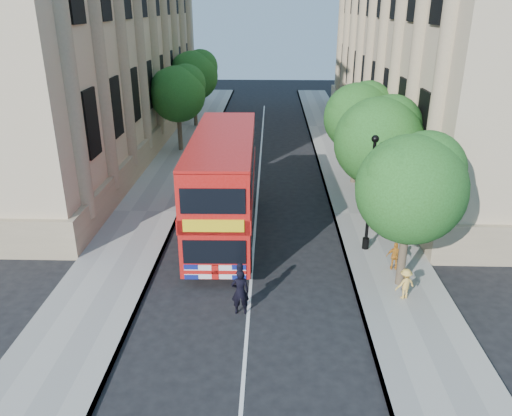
# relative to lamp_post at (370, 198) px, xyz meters

# --- Properties ---
(ground) EXTENTS (120.00, 120.00, 0.00)m
(ground) POSITION_rel_lamp_post_xyz_m (-5.00, -6.00, -2.51)
(ground) COLOR black
(ground) RESTS_ON ground
(pavement_right) EXTENTS (3.50, 80.00, 0.12)m
(pavement_right) POSITION_rel_lamp_post_xyz_m (0.75, 4.00, -2.45)
(pavement_right) COLOR gray
(pavement_right) RESTS_ON ground
(pavement_left) EXTENTS (3.50, 80.00, 0.12)m
(pavement_left) POSITION_rel_lamp_post_xyz_m (-10.75, 4.00, -2.45)
(pavement_left) COLOR gray
(pavement_left) RESTS_ON ground
(building_right) EXTENTS (12.00, 38.00, 18.00)m
(building_right) POSITION_rel_lamp_post_xyz_m (8.80, 18.00, 6.49)
(building_right) COLOR tan
(building_right) RESTS_ON ground
(building_left) EXTENTS (12.00, 38.00, 18.00)m
(building_left) POSITION_rel_lamp_post_xyz_m (-18.80, 18.00, 6.49)
(building_left) COLOR tan
(building_left) RESTS_ON ground
(tree_right_near) EXTENTS (4.00, 4.00, 6.08)m
(tree_right_near) POSITION_rel_lamp_post_xyz_m (0.84, -2.97, 1.74)
(tree_right_near) COLOR #473828
(tree_right_near) RESTS_ON ground
(tree_right_mid) EXTENTS (4.20, 4.20, 6.37)m
(tree_right_mid) POSITION_rel_lamp_post_xyz_m (0.84, 3.03, 1.93)
(tree_right_mid) COLOR #473828
(tree_right_mid) RESTS_ON ground
(tree_right_far) EXTENTS (4.00, 4.00, 6.15)m
(tree_right_far) POSITION_rel_lamp_post_xyz_m (0.84, 9.03, 1.80)
(tree_right_far) COLOR #473828
(tree_right_far) RESTS_ON ground
(tree_left_far) EXTENTS (4.00, 4.00, 6.30)m
(tree_left_far) POSITION_rel_lamp_post_xyz_m (-10.96, 16.03, 1.93)
(tree_left_far) COLOR #473828
(tree_left_far) RESTS_ON ground
(tree_left_back) EXTENTS (4.20, 4.20, 6.65)m
(tree_left_back) POSITION_rel_lamp_post_xyz_m (-10.96, 24.03, 2.20)
(tree_left_back) COLOR #473828
(tree_left_back) RESTS_ON ground
(lamp_post) EXTENTS (0.32, 0.32, 5.16)m
(lamp_post) POSITION_rel_lamp_post_xyz_m (0.00, 0.00, 0.00)
(lamp_post) COLOR black
(lamp_post) RESTS_ON pavement_right
(double_decker_bus) EXTENTS (2.90, 10.26, 4.72)m
(double_decker_bus) POSITION_rel_lamp_post_xyz_m (-6.42, 1.57, 0.10)
(double_decker_bus) COLOR #BA100C
(double_decker_bus) RESTS_ON ground
(box_van) EXTENTS (2.16, 5.01, 2.83)m
(box_van) POSITION_rel_lamp_post_xyz_m (-6.80, 5.72, -1.12)
(box_van) COLOR black
(box_van) RESTS_ON ground
(police_constable) EXTENTS (0.66, 0.45, 1.74)m
(police_constable) POSITION_rel_lamp_post_xyz_m (-5.29, -5.00, -1.64)
(police_constable) COLOR black
(police_constable) RESTS_ON ground
(woman_pedestrian) EXTENTS (0.88, 0.76, 1.55)m
(woman_pedestrian) POSITION_rel_lamp_post_xyz_m (1.17, 1.99, -1.61)
(woman_pedestrian) COLOR beige
(woman_pedestrian) RESTS_ON pavement_right
(child_a) EXTENTS (0.73, 0.36, 1.19)m
(child_a) POSITION_rel_lamp_post_xyz_m (0.85, -1.86, -1.79)
(child_a) COLOR orange
(child_a) RESTS_ON pavement_right
(child_b) EXTENTS (0.88, 0.70, 1.20)m
(child_b) POSITION_rel_lamp_post_xyz_m (0.72, -4.03, -1.79)
(child_b) COLOR #E5B44E
(child_b) RESTS_ON pavement_right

